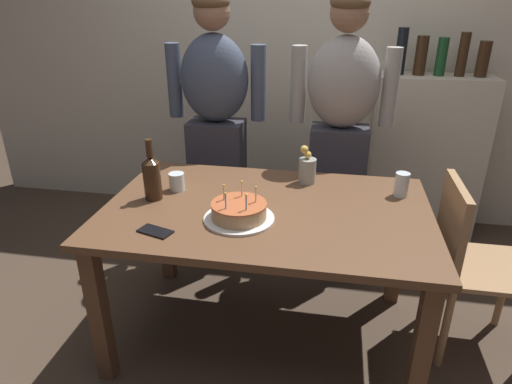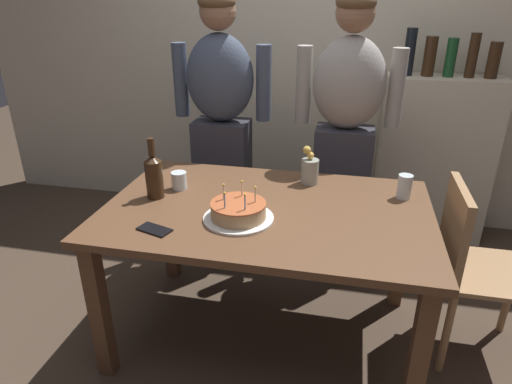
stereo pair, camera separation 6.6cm
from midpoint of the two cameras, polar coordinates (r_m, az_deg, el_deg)
The scene contains 13 objects.
ground_plane at distance 2.48m, azimuth 2.03°, elevation -17.50°, with size 10.00×10.00×0.00m, color #47382B.
back_wall at distance 3.41m, azimuth 7.34°, elevation 18.14°, with size 5.20×0.10×2.60m, color beige.
dining_table at distance 2.11m, azimuth 2.29°, elevation -4.36°, with size 1.50×0.96×0.74m.
birthday_cake at distance 1.94m, azimuth -1.30°, elevation -2.54°, with size 0.31×0.31×0.16m.
water_glass_near at distance 2.27m, azimuth -8.98°, elevation 1.45°, with size 0.08×0.08×0.09m, color silver.
water_glass_far at distance 2.26m, azimuth 19.23°, elevation 0.63°, with size 0.07×0.07×0.12m, color silver.
wine_bottle at distance 2.17m, azimuth -12.03°, elevation 2.15°, with size 0.08×0.08×0.30m.
cell_phone at distance 1.91m, azimuth -11.88°, elevation -4.72°, with size 0.14×0.07×0.01m, color black.
flower_vase at distance 2.32m, azimuth 7.68°, elevation 2.85°, with size 0.09×0.09×0.20m.
person_man_bearded at distance 2.82m, azimuth -3.74°, elevation 8.15°, with size 0.61×0.27×1.66m.
person_woman_cardigan at distance 2.71m, azimuth 11.97°, elevation 7.04°, with size 0.61×0.27×1.66m.
dining_chair at distance 2.33m, azimuth 26.54°, elevation -7.79°, with size 0.42×0.42×0.87m.
shelf_cabinet at distance 3.39m, azimuth 22.23°, elevation 4.12°, with size 0.75×0.30×1.44m.
Camera 2 is at (0.34, -1.82, 1.65)m, focal length 31.32 mm.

